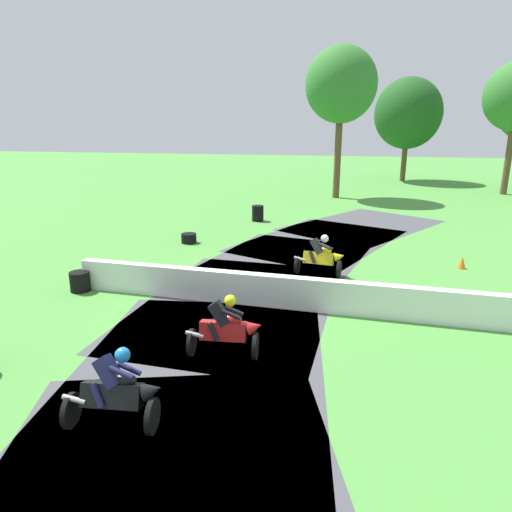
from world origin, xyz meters
name	(u,v)px	position (x,y,z in m)	size (l,w,h in m)	color
ground_plane	(237,302)	(0.00, 0.00, 0.00)	(120.00, 120.00, 0.00)	#4C933D
track_asphalt	(284,307)	(1.36, -0.08, 0.00)	(10.71, 31.67, 0.01)	#47474C
safety_barrier	(429,305)	(5.09, -0.31, 0.45)	(0.30, 19.91, 0.90)	white
motorcycle_lead_yellow	(321,256)	(2.15, 2.93, 0.64)	(1.71, 0.94, 1.43)	black
motorcycle_chase_red	(227,328)	(0.53, -3.04, 0.66)	(1.68, 0.81, 1.43)	black
motorcycle_trailing_black	(117,391)	(-0.63, -5.71, 0.63)	(1.68, 0.94, 1.42)	black
tire_stack_near	(258,213)	(-1.62, 11.06, 0.40)	(0.59, 0.59, 0.80)	black
tire_stack_mid_a	(189,238)	(-3.59, 6.09, 0.20)	(0.64, 0.64, 0.40)	black
tire_stack_mid_b	(80,281)	(-4.86, -0.05, 0.30)	(0.59, 0.59, 0.60)	black
traffic_cone	(462,262)	(6.92, 4.63, 0.22)	(0.28, 0.28, 0.44)	orange
tree_far_right	(341,85)	(2.03, 19.63, 7.14)	(4.53, 4.53, 9.57)	brown
tree_behind_barrier	(408,114)	(7.32, 29.99, 5.58)	(5.51, 5.51, 8.49)	brown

